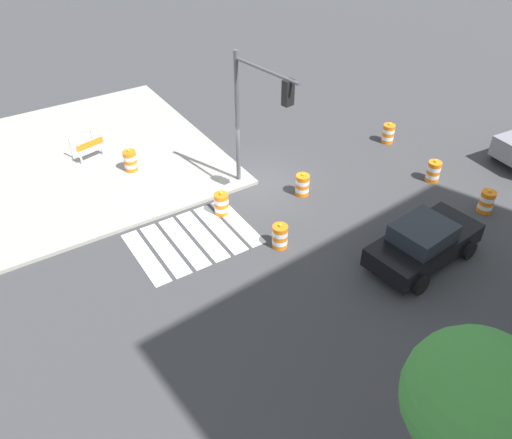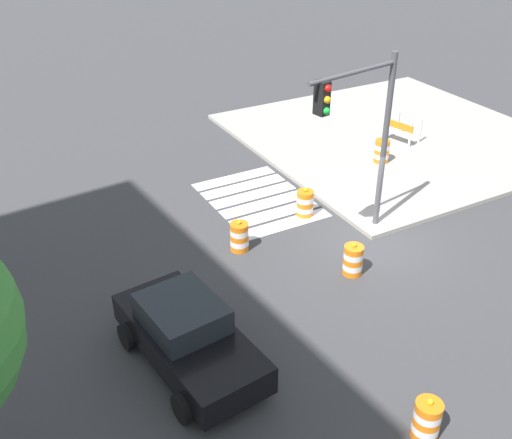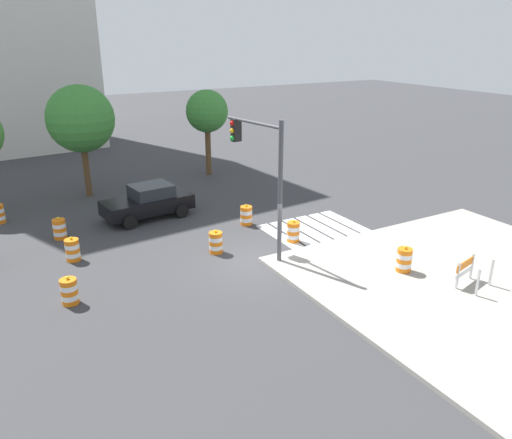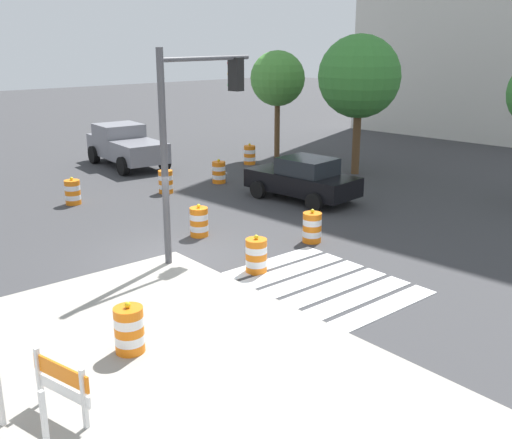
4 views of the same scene
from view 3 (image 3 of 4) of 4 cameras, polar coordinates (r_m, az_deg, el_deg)
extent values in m
plane|color=#38383A|center=(20.22, 0.26, -4.72)|extent=(120.00, 120.00, 0.00)
cube|color=#9E998E|center=(19.98, 24.65, -6.83)|extent=(12.00, 12.00, 0.15)
cube|color=silver|center=(22.64, 2.65, -1.87)|extent=(0.60, 3.20, 0.02)
cube|color=silver|center=(23.02, 4.23, -1.52)|extent=(0.60, 3.20, 0.02)
cube|color=silver|center=(23.42, 5.76, -1.18)|extent=(0.60, 3.20, 0.02)
cube|color=silver|center=(23.84, 7.23, -0.85)|extent=(0.60, 3.20, 0.02)
cube|color=silver|center=(24.27, 8.66, -0.52)|extent=(0.60, 3.20, 0.02)
cube|color=silver|center=(24.72, 10.03, -0.21)|extent=(0.60, 3.20, 0.02)
cube|color=black|center=(25.24, -12.16, 1.68)|extent=(4.48, 2.31, 0.70)
cube|color=#1E2328|center=(25.14, -11.75, 3.20)|extent=(2.07, 1.80, 0.60)
cylinder|color=black|center=(24.04, -14.07, -0.32)|extent=(0.68, 0.31, 0.66)
cylinder|color=black|center=(25.72, -15.71, 0.90)|extent=(0.68, 0.31, 0.66)
cylinder|color=black|center=(25.08, -8.40, 0.96)|extent=(0.68, 0.31, 0.66)
cylinder|color=black|center=(26.70, -10.32, 2.06)|extent=(0.68, 0.31, 0.66)
cylinder|color=orange|center=(21.54, -19.90, -4.13)|extent=(0.56, 0.56, 0.18)
cylinder|color=white|center=(21.47, -19.96, -3.69)|extent=(0.56, 0.56, 0.18)
cylinder|color=orange|center=(21.40, -20.02, -3.25)|extent=(0.56, 0.56, 0.18)
cylinder|color=white|center=(21.33, -20.08, -2.81)|extent=(0.56, 0.56, 0.18)
cylinder|color=orange|center=(21.26, -20.13, -2.36)|extent=(0.56, 0.56, 0.18)
sphere|color=yellow|center=(21.21, -20.18, -1.99)|extent=(0.12, 0.12, 0.12)
cylinder|color=orange|center=(18.31, -20.20, -8.63)|extent=(0.56, 0.56, 0.18)
cylinder|color=white|center=(18.23, -20.27, -8.13)|extent=(0.56, 0.56, 0.18)
cylinder|color=orange|center=(18.14, -20.34, -7.63)|extent=(0.56, 0.56, 0.18)
cylinder|color=white|center=(18.06, -20.41, -7.13)|extent=(0.56, 0.56, 0.18)
cylinder|color=orange|center=(17.99, -20.48, -6.62)|extent=(0.56, 0.56, 0.18)
sphere|color=yellow|center=(17.92, -20.54, -6.19)|extent=(0.12, 0.12, 0.12)
cylinder|color=orange|center=(23.96, -1.10, -0.36)|extent=(0.56, 0.56, 0.18)
cylinder|color=white|center=(23.90, -1.11, 0.04)|extent=(0.56, 0.56, 0.18)
cylinder|color=orange|center=(23.84, -1.11, 0.45)|extent=(0.56, 0.56, 0.18)
cylinder|color=white|center=(23.78, -1.11, 0.86)|extent=(0.56, 0.56, 0.18)
cylinder|color=orange|center=(23.72, -1.12, 1.27)|extent=(0.56, 0.56, 0.18)
sphere|color=yellow|center=(23.67, -1.12, 1.61)|extent=(0.12, 0.12, 0.12)
cylinder|color=orange|center=(22.08, 4.22, -2.28)|extent=(0.56, 0.56, 0.18)
cylinder|color=white|center=(22.01, 4.23, -1.85)|extent=(0.56, 0.56, 0.18)
cylinder|color=orange|center=(21.94, 4.24, -1.41)|extent=(0.56, 0.56, 0.18)
cylinder|color=white|center=(21.88, 4.25, -0.98)|extent=(0.56, 0.56, 0.18)
cylinder|color=orange|center=(21.81, 4.26, -0.54)|extent=(0.56, 0.56, 0.18)
sphere|color=yellow|center=(21.76, 4.27, -0.17)|extent=(0.12, 0.12, 0.12)
cylinder|color=orange|center=(27.13, -26.98, -0.15)|extent=(0.56, 0.56, 0.18)
cylinder|color=orange|center=(23.96, -21.20, -1.81)|extent=(0.56, 0.56, 0.18)
cylinder|color=white|center=(23.90, -21.26, -1.41)|extent=(0.56, 0.56, 0.18)
cylinder|color=orange|center=(23.84, -21.31, -1.01)|extent=(0.56, 0.56, 0.18)
cylinder|color=white|center=(23.78, -21.37, -0.60)|extent=(0.56, 0.56, 0.18)
cylinder|color=orange|center=(23.72, -21.42, -0.20)|extent=(0.56, 0.56, 0.18)
sphere|color=yellow|center=(23.67, -21.47, 0.14)|extent=(0.12, 0.12, 0.12)
cylinder|color=orange|center=(21.01, -4.53, -3.51)|extent=(0.56, 0.56, 0.18)
cylinder|color=white|center=(20.94, -4.55, -3.06)|extent=(0.56, 0.56, 0.18)
cylinder|color=orange|center=(20.87, -4.56, -2.61)|extent=(0.56, 0.56, 0.18)
cylinder|color=white|center=(20.80, -4.58, -2.15)|extent=(0.56, 0.56, 0.18)
cylinder|color=orange|center=(20.73, -4.59, -1.69)|extent=(0.56, 0.56, 0.18)
sphere|color=yellow|center=(20.68, -4.60, -1.31)|extent=(0.12, 0.12, 0.12)
cylinder|color=orange|center=(19.85, 16.29, -5.34)|extent=(0.56, 0.56, 0.18)
cylinder|color=white|center=(19.78, 16.34, -4.87)|extent=(0.56, 0.56, 0.18)
cylinder|color=orange|center=(19.70, 16.40, -4.40)|extent=(0.56, 0.56, 0.18)
cylinder|color=white|center=(19.63, 16.45, -3.92)|extent=(0.56, 0.56, 0.18)
cylinder|color=orange|center=(19.56, 16.50, -3.44)|extent=(0.56, 0.56, 0.18)
sphere|color=yellow|center=(19.50, 16.54, -3.03)|extent=(0.12, 0.12, 0.12)
cube|color=silver|center=(18.98, 21.85, -5.90)|extent=(0.08, 0.08, 1.00)
cube|color=silver|center=(18.75, 23.78, -6.52)|extent=(0.08, 0.08, 1.00)
cube|color=silver|center=(19.91, 23.21, -4.86)|extent=(0.08, 0.08, 1.00)
cube|color=silver|center=(19.69, 25.06, -5.43)|extent=(0.08, 0.08, 1.00)
cube|color=orange|center=(19.35, 22.59, -4.68)|extent=(1.27, 0.36, 0.28)
cube|color=white|center=(19.47, 22.47, -5.49)|extent=(1.27, 0.36, 0.20)
cylinder|color=#4C4C51|center=(18.98, 2.75, 2.95)|extent=(0.18, 0.18, 5.50)
cylinder|color=#4C4C51|center=(19.60, -0.29, 10.90)|extent=(0.63, 3.18, 0.12)
cube|color=black|center=(20.55, -2.27, 10.06)|extent=(0.40, 0.33, 0.90)
sphere|color=red|center=(20.39, -2.71, 10.82)|extent=(0.20, 0.20, 0.20)
sphere|color=#F2A514|center=(20.44, -2.70, 10.00)|extent=(0.20, 0.20, 0.20)
sphere|color=green|center=(20.50, -2.69, 9.17)|extent=(0.20, 0.20, 0.20)
cylinder|color=brown|center=(32.38, -5.42, 7.78)|extent=(0.35, 0.35, 3.10)
sphere|color=#387F33|center=(31.93, -5.57, 12.10)|extent=(2.61, 2.61, 2.61)
cylinder|color=brown|center=(29.35, -18.60, 5.40)|extent=(0.35, 0.35, 3.03)
sphere|color=#387F33|center=(28.81, -19.23, 10.71)|extent=(3.57, 3.57, 3.57)
camera|label=1|loc=(36.79, 1.88, 25.86)|focal=36.37mm
camera|label=2|loc=(26.81, -38.29, 19.44)|focal=42.06mm
camera|label=4|loc=(23.97, 42.72, 8.54)|focal=42.42mm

